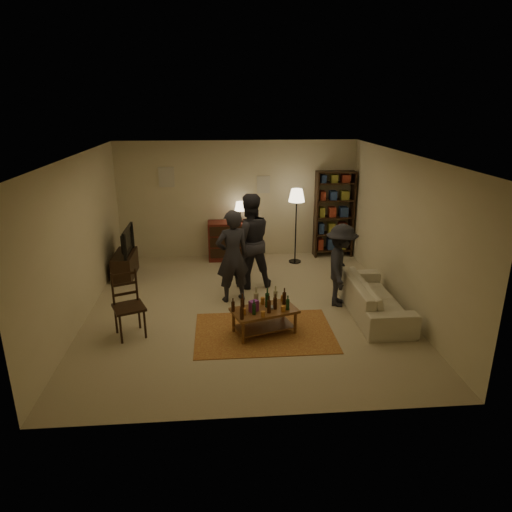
{
  "coord_description": "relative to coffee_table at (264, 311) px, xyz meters",
  "views": [
    {
      "loc": [
        -0.43,
        -7.46,
        3.52
      ],
      "look_at": [
        0.19,
        0.1,
        0.94
      ],
      "focal_mm": 32.0,
      "sensor_mm": 36.0,
      "label": 1
    }
  ],
  "objects": [
    {
      "name": "floor",
      "position": [
        -0.22,
        0.96,
        -0.38
      ],
      "size": [
        6.0,
        6.0,
        0.0
      ],
      "primitive_type": "plane",
      "color": "#C6B793",
      "rests_on": "ground"
    },
    {
      "name": "person_left",
      "position": [
        -0.44,
        1.32,
        0.48
      ],
      "size": [
        0.73,
        0.59,
        1.72
      ],
      "primitive_type": "imported",
      "rotation": [
        0.0,
        0.0,
        3.46
      ],
      "color": "#232229",
      "rests_on": "ground"
    },
    {
      "name": "person_right",
      "position": [
        -0.09,
        1.98,
        0.56
      ],
      "size": [
        1.02,
        0.86,
        1.88
      ],
      "primitive_type": "imported",
      "rotation": [
        0.0,
        0.0,
        3.32
      ],
      "color": "#28272F",
      "rests_on": "ground"
    },
    {
      "name": "person_by_sofa",
      "position": [
        1.48,
        0.98,
        0.37
      ],
      "size": [
        0.82,
        1.09,
        1.5
      ],
      "primitive_type": "imported",
      "rotation": [
        0.0,
        0.0,
        1.28
      ],
      "color": "#212128",
      "rests_on": "ground"
    },
    {
      "name": "dining_chair",
      "position": [
        -2.12,
        0.14,
        0.18
      ],
      "size": [
        0.6,
        0.6,
        1.05
      ],
      "rotation": [
        0.0,
        0.0,
        0.4
      ],
      "color": "black",
      "rests_on": "ground"
    },
    {
      "name": "sofa",
      "position": [
        1.98,
        0.56,
        -0.07
      ],
      "size": [
        0.81,
        2.08,
        0.61
      ],
      "primitive_type": "imported",
      "rotation": [
        0.0,
        0.0,
        1.57
      ],
      "color": "beige",
      "rests_on": "ground"
    },
    {
      "name": "tv_stand",
      "position": [
        -2.67,
        2.76,
        0.01
      ],
      "size": [
        0.4,
        1.0,
        1.06
      ],
      "color": "black",
      "rests_on": "ground"
    },
    {
      "name": "coffee_table",
      "position": [
        0.0,
        0.0,
        0.0
      ],
      "size": [
        1.13,
        0.83,
        0.75
      ],
      "rotation": [
        0.0,
        0.0,
        0.31
      ],
      "color": "brown",
      "rests_on": "ground"
    },
    {
      "name": "dresser",
      "position": [
        -0.42,
        3.67,
        0.1
      ],
      "size": [
        1.0,
        0.5,
        1.36
      ],
      "color": "maroon",
      "rests_on": "ground"
    },
    {
      "name": "room_shell",
      "position": [
        -0.87,
        3.94,
        1.44
      ],
      "size": [
        6.0,
        6.0,
        6.0
      ],
      "color": "beige",
      "rests_on": "ground"
    },
    {
      "name": "floor_lamp",
      "position": [
        1.05,
        3.32,
        1.06
      ],
      "size": [
        0.36,
        0.36,
        1.7
      ],
      "color": "black",
      "rests_on": "ground"
    },
    {
      "name": "rug",
      "position": [
        0.01,
        -0.0,
        -0.37
      ],
      "size": [
        2.2,
        1.5,
        0.01
      ],
      "primitive_type": "cube",
      "color": "#954220",
      "rests_on": "ground"
    },
    {
      "name": "bookshelf",
      "position": [
        2.02,
        3.74,
        0.66
      ],
      "size": [
        0.9,
        0.34,
        2.02
      ],
      "color": "black",
      "rests_on": "ground"
    }
  ]
}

